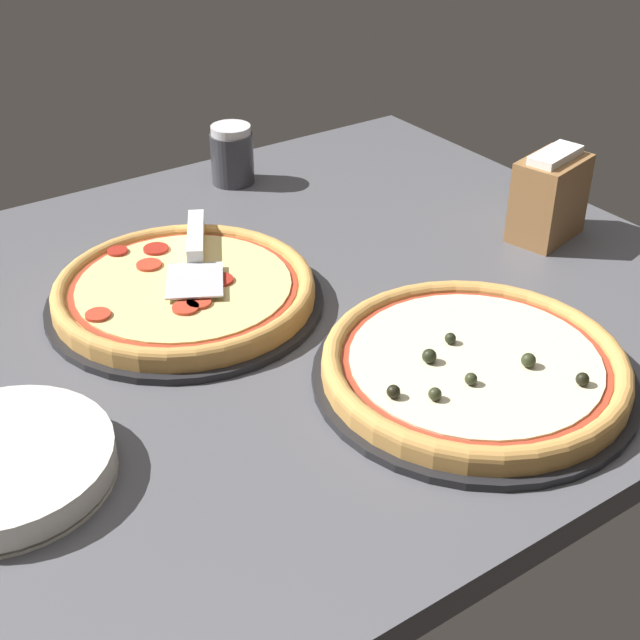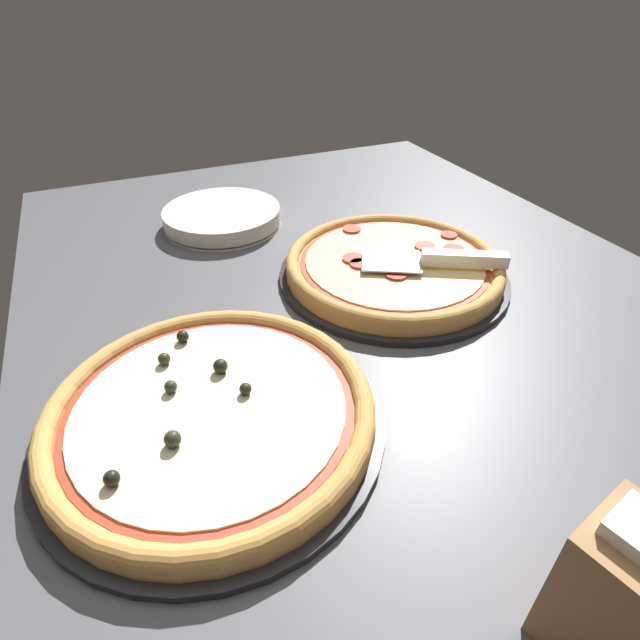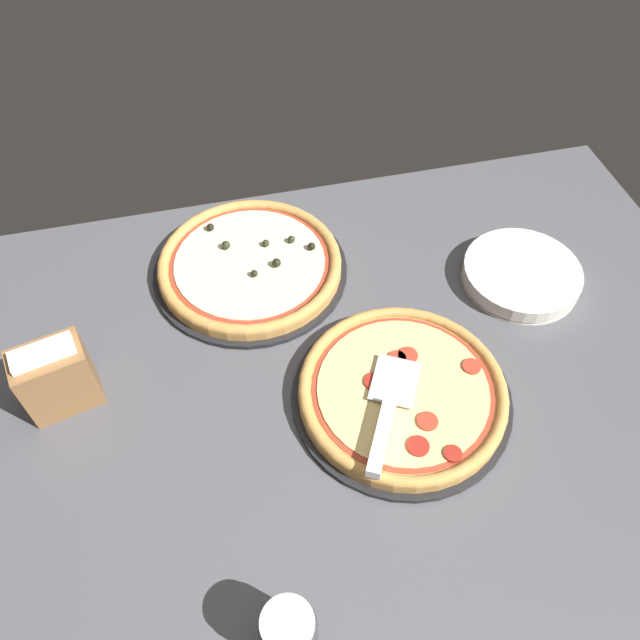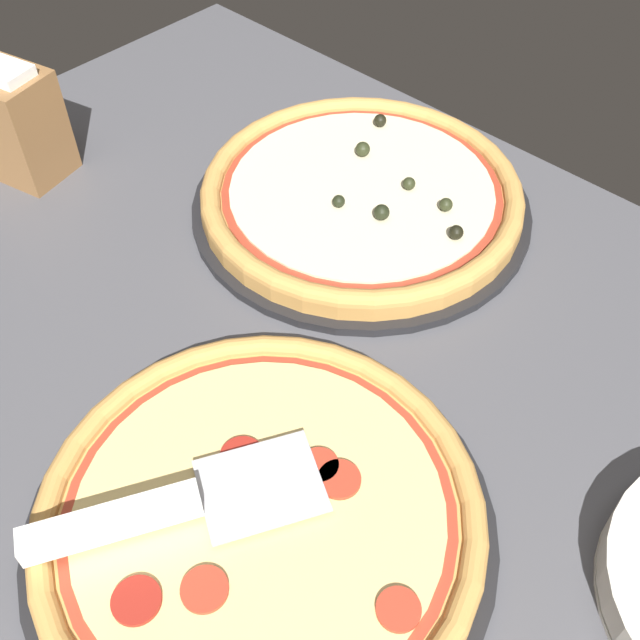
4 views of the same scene
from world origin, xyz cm
name	(u,v)px [view 2 (image 2 of 4)]	position (x,y,z in cm)	size (l,w,h in cm)	color
ground_plane	(361,303)	(0.00, 0.00, -1.80)	(134.38, 99.95, 3.60)	#4C4C51
pizza_pan_front	(393,275)	(2.09, -6.74, 0.50)	(36.79, 36.79, 1.00)	black
pizza_front	(394,264)	(2.10, -6.76, 2.49)	(34.58, 34.58, 2.88)	#C68E47
pizza_pan_back	(213,423)	(-17.70, 27.77, 0.50)	(37.91, 37.91, 1.00)	black
pizza_back	(211,410)	(-17.69, 27.78, 2.43)	(35.64, 35.64, 3.86)	#C68E47
serving_spatula	(448,259)	(-3.12, -13.14, 4.68)	(14.88, 21.79, 2.00)	#B7B7BC
plate_stack	(222,217)	(32.78, 13.36, 1.75)	(22.44, 22.44, 3.50)	silver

